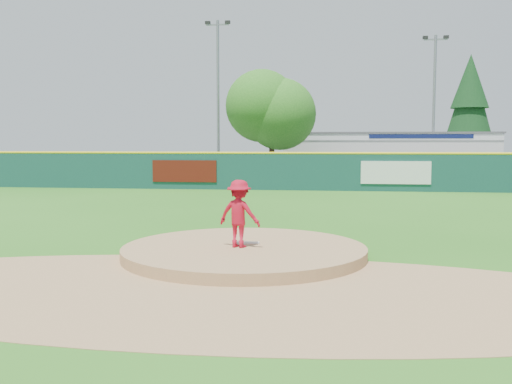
# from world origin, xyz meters

# --- Properties ---
(ground) EXTENTS (120.00, 120.00, 0.00)m
(ground) POSITION_xyz_m (0.00, 0.00, 0.00)
(ground) COLOR #286B19
(ground) RESTS_ON ground
(pitchers_mound) EXTENTS (5.50, 5.50, 0.50)m
(pitchers_mound) POSITION_xyz_m (0.00, 0.00, 0.00)
(pitchers_mound) COLOR #9E774C
(pitchers_mound) RESTS_ON ground
(pitching_rubber) EXTENTS (0.60, 0.15, 0.04)m
(pitching_rubber) POSITION_xyz_m (0.00, 0.30, 0.27)
(pitching_rubber) COLOR white
(pitching_rubber) RESTS_ON pitchers_mound
(infield_dirt_arc) EXTENTS (15.40, 15.40, 0.01)m
(infield_dirt_arc) POSITION_xyz_m (0.00, -3.00, 0.01)
(infield_dirt_arc) COLOR #9E774C
(infield_dirt_arc) RESTS_ON ground
(parking_lot) EXTENTS (44.00, 16.00, 0.02)m
(parking_lot) POSITION_xyz_m (0.00, 27.00, 0.01)
(parking_lot) COLOR #38383A
(parking_lot) RESTS_ON ground
(pitcher) EXTENTS (1.09, 0.82, 1.51)m
(pitcher) POSITION_xyz_m (-0.09, -0.16, 1.00)
(pitcher) COLOR #B10F24
(pitcher) RESTS_ON pitchers_mound
(van) EXTENTS (5.65, 3.32, 1.47)m
(van) POSITION_xyz_m (-4.73, 22.98, 0.76)
(van) COLOR white
(van) RESTS_ON parking_lot
(pool_building_grp) EXTENTS (15.20, 8.20, 3.31)m
(pool_building_grp) POSITION_xyz_m (6.00, 31.99, 1.66)
(pool_building_grp) COLOR silver
(pool_building_grp) RESTS_ON ground
(fence_banners) EXTENTS (14.97, 0.04, 1.20)m
(fence_banners) POSITION_xyz_m (-0.41, 17.92, 1.00)
(fence_banners) COLOR #54140C
(fence_banners) RESTS_ON ground
(playground_slide) EXTENTS (0.88, 2.48, 1.37)m
(playground_slide) POSITION_xyz_m (-14.60, 24.11, 0.69)
(playground_slide) COLOR #1931DC
(playground_slide) RESTS_ON ground
(outfield_fence) EXTENTS (40.00, 0.14, 2.07)m
(outfield_fence) POSITION_xyz_m (0.00, 18.00, 1.09)
(outfield_fence) COLOR #14413B
(outfield_fence) RESTS_ON ground
(deciduous_tree) EXTENTS (5.60, 5.60, 7.36)m
(deciduous_tree) POSITION_xyz_m (-2.00, 25.00, 4.55)
(deciduous_tree) COLOR #382314
(deciduous_tree) RESTS_ON ground
(conifer_tree) EXTENTS (4.40, 4.40, 9.50)m
(conifer_tree) POSITION_xyz_m (13.00, 36.00, 5.54)
(conifer_tree) COLOR #382314
(conifer_tree) RESTS_ON ground
(light_pole_left) EXTENTS (1.75, 0.25, 11.00)m
(light_pole_left) POSITION_xyz_m (-6.00, 27.00, 6.05)
(light_pole_left) COLOR gray
(light_pole_left) RESTS_ON ground
(light_pole_right) EXTENTS (1.75, 0.25, 10.00)m
(light_pole_right) POSITION_xyz_m (9.00, 29.00, 5.54)
(light_pole_right) COLOR gray
(light_pole_right) RESTS_ON ground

